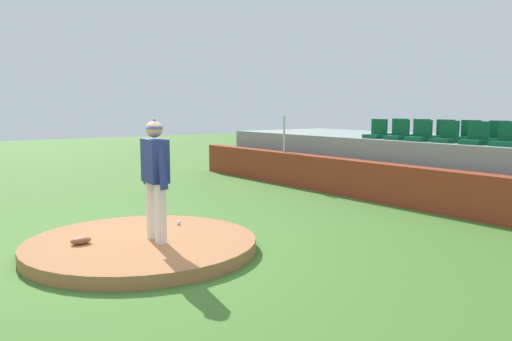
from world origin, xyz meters
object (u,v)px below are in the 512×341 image
at_px(fielding_glove, 81,240).
at_px(stadium_chair_6, 397,131).
at_px(pitcher, 155,171).
at_px(stadium_chair_10, 497,136).
at_px(stadium_chair_4, 476,137).
at_px(stadium_chair_3, 446,136).
at_px(stadium_chair_1, 398,133).
at_px(stadium_chair_5, 507,139).
at_px(stadium_chair_9, 468,135).
at_px(stadium_chair_2, 420,134).
at_px(baseball, 179,222).
at_px(stadium_chair_8, 443,133).
at_px(stadium_chair_7, 419,132).
at_px(stadium_chair_0, 377,132).

bearing_deg(fielding_glove, stadium_chair_6, 9.50).
distance_m(pitcher, stadium_chair_10, 8.17).
bearing_deg(stadium_chair_10, fielding_glove, 81.76).
bearing_deg(stadium_chair_4, stadium_chair_3, -2.98).
relative_size(stadium_chair_1, stadium_chair_5, 1.00).
distance_m(stadium_chair_3, stadium_chair_9, 0.87).
xyz_separation_m(pitcher, stadium_chair_9, (0.14, 8.09, 0.30)).
distance_m(fielding_glove, stadium_chair_10, 9.30).
distance_m(stadium_chair_2, stadium_chair_9, 1.15).
height_order(stadium_chair_3, stadium_chair_5, same).
xyz_separation_m(baseball, stadium_chair_4, (1.63, 6.42, 1.33)).
relative_size(stadium_chair_6, stadium_chair_8, 1.00).
height_order(stadium_chair_5, stadium_chair_10, same).
bearing_deg(stadium_chair_2, stadium_chair_8, -90.73).
distance_m(stadium_chair_5, stadium_chair_8, 2.25).
distance_m(fielding_glove, stadium_chair_6, 9.31).
bearing_deg(pitcher, stadium_chair_3, 93.34).
distance_m(stadium_chair_2, stadium_chair_3, 0.68).
height_order(stadium_chair_4, stadium_chair_9, same).
xyz_separation_m(stadium_chair_8, stadium_chair_9, (0.69, -0.01, 0.00)).
bearing_deg(fielding_glove, stadium_chair_10, -7.92).
height_order(baseball, stadium_chair_8, stadium_chair_8).
distance_m(stadium_chair_3, stadium_chair_7, 1.66).
bearing_deg(stadium_chair_2, stadium_chair_0, -2.30).
bearing_deg(stadium_chair_2, stadium_chair_9, -127.73).
distance_m(stadium_chair_3, stadium_chair_4, 0.74).
distance_m(stadium_chair_6, stadium_chair_9, 2.10).
bearing_deg(stadium_chair_7, stadium_chair_6, 2.38).
distance_m(baseball, stadium_chair_9, 7.50).
bearing_deg(stadium_chair_0, stadium_chair_6, -89.11).
xyz_separation_m(fielding_glove, stadium_chair_7, (-0.79, 9.13, 1.31)).
xyz_separation_m(stadium_chair_2, stadium_chair_8, (0.01, 0.92, 0.00)).
relative_size(pitcher, stadium_chair_9, 3.67).
height_order(pitcher, stadium_chair_0, pitcher).
xyz_separation_m(stadium_chair_6, stadium_chair_7, (0.68, 0.03, 0.00)).
xyz_separation_m(stadium_chair_7, stadium_chair_9, (1.42, -0.05, 0.00)).
bearing_deg(stadium_chair_10, stadium_chair_9, 2.68).
relative_size(stadium_chair_0, stadium_chair_8, 1.00).
relative_size(baseball, stadium_chair_2, 0.15).
xyz_separation_m(stadium_chair_0, stadium_chair_9, (2.08, 0.85, 0.00)).
bearing_deg(pitcher, stadium_chair_10, 88.38).
relative_size(stadium_chair_4, stadium_chair_5, 1.00).
distance_m(stadium_chair_0, stadium_chair_4, 2.80).
xyz_separation_m(stadium_chair_7, stadium_chair_8, (0.73, -0.03, 0.00)).
xyz_separation_m(stadium_chair_5, stadium_chair_10, (-0.69, 0.89, 0.00)).
relative_size(stadium_chair_8, stadium_chair_9, 1.00).
xyz_separation_m(stadium_chair_0, stadium_chair_1, (0.71, -0.02, 0.00)).
bearing_deg(stadium_chair_4, baseball, 75.79).
bearing_deg(fielding_glove, stadium_chair_2, 0.85).
height_order(pitcher, stadium_chair_1, pitcher).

